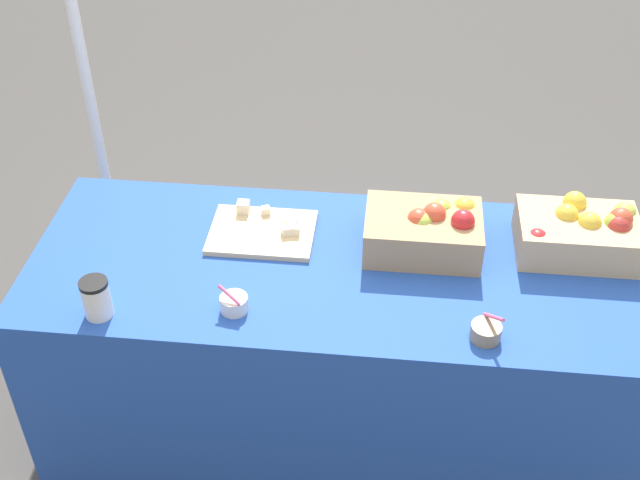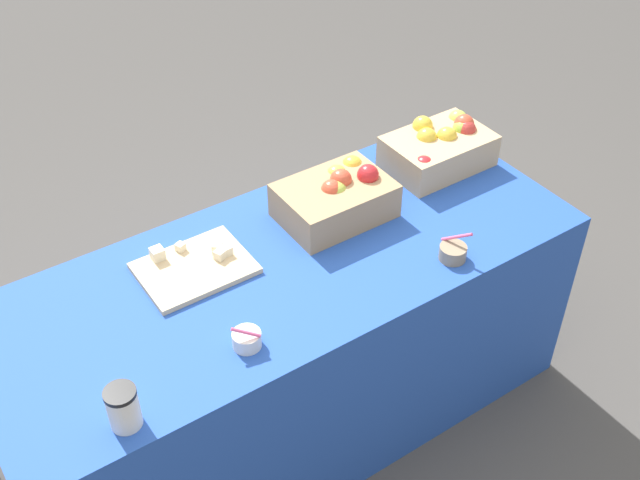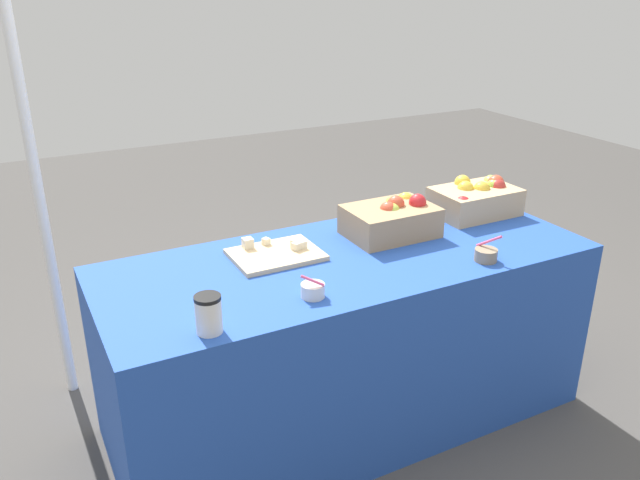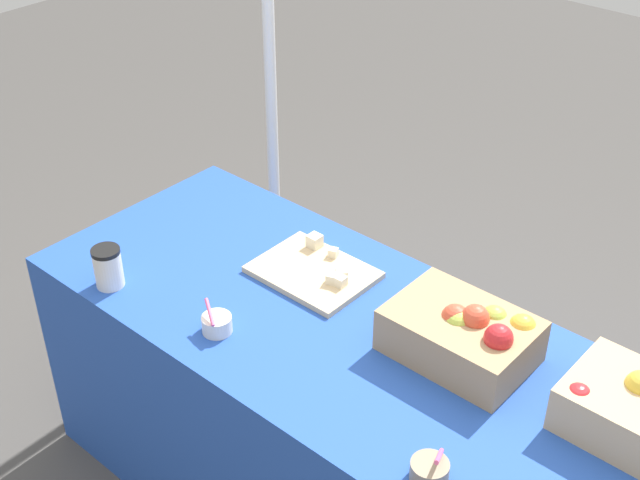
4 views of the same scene
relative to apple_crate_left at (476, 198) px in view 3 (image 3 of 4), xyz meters
name	(u,v)px [view 3 (image 3 of 4)]	position (x,y,z in m)	size (l,w,h in m)	color
ground_plane	(346,414)	(-0.74, -0.15, -0.81)	(10.00, 10.00, 0.00)	#474442
table	(347,339)	(-0.74, -0.15, -0.44)	(1.90, 0.76, 0.74)	#234CAD
apple_crate_left	(476,198)	(0.00, 0.00, 0.00)	(0.37, 0.25, 0.16)	tan
apple_crate_middle	(392,218)	(-0.47, -0.04, 0.00)	(0.36, 0.25, 0.17)	tan
cutting_board_front	(276,254)	(-0.99, -0.02, -0.06)	(0.33, 0.25, 0.06)	#D1B284
sample_bowl_near	(486,254)	(-0.30, -0.42, -0.05)	(0.09, 0.10, 0.11)	gray
sample_bowl_mid	(313,290)	(-1.01, -0.38, -0.05)	(0.09, 0.08, 0.09)	silver
coffee_cup	(209,314)	(-1.39, -0.44, -0.01)	(0.08, 0.08, 0.12)	silver
tent_pole	(29,140)	(-1.74, 0.59, 0.33)	(0.04, 0.04, 2.29)	white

